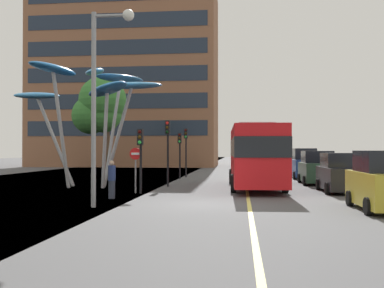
% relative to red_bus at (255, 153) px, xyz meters
% --- Properties ---
extents(ground, '(120.00, 240.00, 0.10)m').
position_rel_red_bus_xyz_m(ground, '(-2.97, -7.75, -2.04)').
color(ground, '#4C4C4F').
extents(red_bus, '(3.12, 10.56, 3.65)m').
position_rel_red_bus_xyz_m(red_bus, '(0.00, 0.00, 0.00)').
color(red_bus, red).
rests_on(red_bus, ground).
extents(leaf_sculpture, '(9.44, 8.79, 8.00)m').
position_rel_red_bus_xyz_m(leaf_sculpture, '(-9.62, 0.28, 3.84)').
color(leaf_sculpture, '#9EA0A5').
rests_on(leaf_sculpture, ground).
extents(traffic_light_kerb_near, '(0.28, 0.42, 3.21)m').
position_rel_red_bus_xyz_m(traffic_light_kerb_near, '(-5.76, -3.90, 0.34)').
color(traffic_light_kerb_near, black).
rests_on(traffic_light_kerb_near, ground).
extents(traffic_light_kerb_far, '(0.28, 0.42, 3.89)m').
position_rel_red_bus_xyz_m(traffic_light_kerb_far, '(-5.11, 0.47, 0.82)').
color(traffic_light_kerb_far, black).
rests_on(traffic_light_kerb_far, ground).
extents(traffic_light_island_mid, '(0.28, 0.42, 3.46)m').
position_rel_red_bus_xyz_m(traffic_light_island_mid, '(-5.39, 7.84, 0.52)').
color(traffic_light_island_mid, black).
rests_on(traffic_light_island_mid, ground).
extents(traffic_light_opposite, '(0.28, 0.42, 3.89)m').
position_rel_red_bus_xyz_m(traffic_light_opposite, '(-5.17, 9.91, 0.81)').
color(traffic_light_opposite, black).
rests_on(traffic_light_opposite, ground).
extents(car_parked_near, '(1.99, 4.08, 2.15)m').
position_rel_red_bus_xyz_m(car_parked_near, '(4.27, -9.08, -0.99)').
color(car_parked_near, gold).
rests_on(car_parked_near, ground).
extents(car_parked_mid, '(1.91, 4.25, 2.02)m').
position_rel_red_bus_xyz_m(car_parked_mid, '(4.22, -2.04, -1.05)').
color(car_parked_mid, black).
rests_on(car_parked_mid, ground).
extents(car_parked_far, '(2.08, 4.00, 2.11)m').
position_rel_red_bus_xyz_m(car_parked_far, '(4.00, 3.46, -1.01)').
color(car_parked_far, '#2D5138').
rests_on(car_parked_far, ground).
extents(car_side_street, '(1.92, 4.16, 2.29)m').
position_rel_red_bus_xyz_m(car_side_street, '(3.97, 9.09, -0.94)').
color(car_side_street, navy).
rests_on(car_side_street, ground).
extents(car_far_side, '(1.98, 4.12, 2.06)m').
position_rel_red_bus_xyz_m(car_far_side, '(4.36, 15.86, -1.02)').
color(car_far_side, '#2D5138').
rests_on(car_far_side, ground).
extents(street_lamp, '(1.65, 0.44, 7.49)m').
position_rel_red_bus_xyz_m(street_lamp, '(-6.01, -9.23, 2.79)').
color(street_lamp, gray).
rests_on(street_lamp, ground).
extents(tree_pavement_near, '(4.41, 4.07, 8.16)m').
position_rel_red_bus_xyz_m(tree_pavement_near, '(-12.27, 9.85, 3.68)').
color(tree_pavement_near, brown).
rests_on(tree_pavement_near, ground).
extents(pedestrian, '(0.34, 0.34, 1.70)m').
position_rel_red_bus_xyz_m(pedestrian, '(-6.54, -6.23, -1.14)').
color(pedestrian, '#2D3342').
rests_on(pedestrian, ground).
extents(no_entry_sign, '(0.60, 0.12, 2.28)m').
position_rel_red_bus_xyz_m(no_entry_sign, '(-6.08, -3.58, -0.47)').
color(no_entry_sign, gray).
rests_on(no_entry_sign, ground).
extents(backdrop_building, '(24.34, 10.86, 23.50)m').
position_rel_red_bus_xyz_m(backdrop_building, '(-16.23, 34.13, 9.76)').
color(backdrop_building, brown).
rests_on(backdrop_building, ground).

